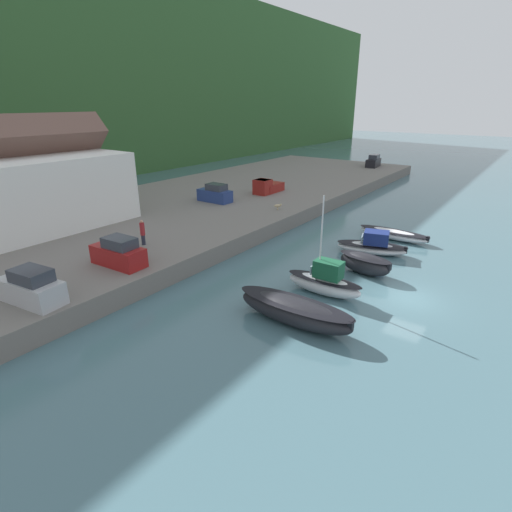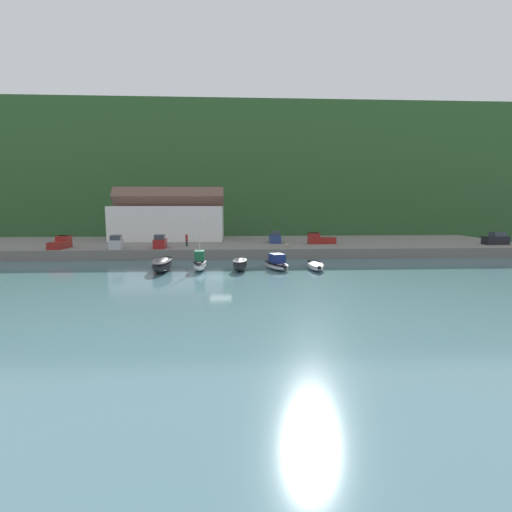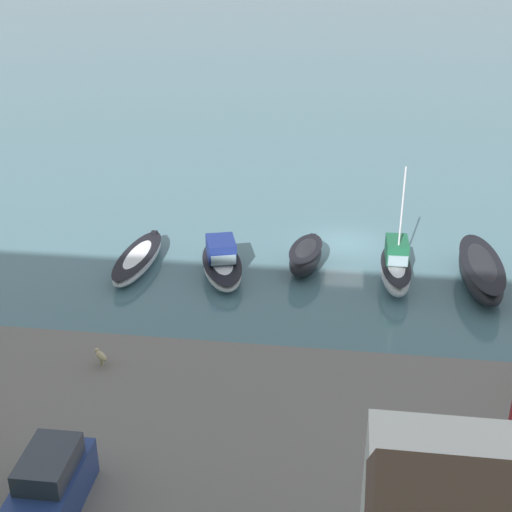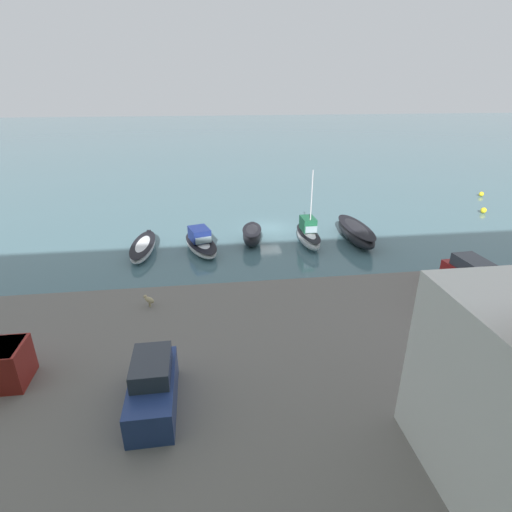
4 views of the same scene
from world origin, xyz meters
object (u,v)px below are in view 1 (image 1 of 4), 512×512
object	(u,v)px
parked_car_3	(215,194)
dog_on_quay	(278,206)
moored_boat_0	(294,311)
parked_car_0	(31,288)
moored_boat_1	(325,282)
moored_boat_4	(394,234)
moored_boat_3	(373,246)
parked_car_2	(119,253)
person_on_quay	(143,232)
moored_boat_2	(365,263)
parked_car_1	(373,162)
pickup_truck_0	(267,187)

from	to	relation	value
parked_car_3	dog_on_quay	size ratio (longest dim) A/B	5.39
moored_boat_0	parked_car_0	xyz separation A→B (m)	(-9.24, 12.61, 1.58)
moored_boat_1	moored_boat_4	distance (m)	14.96
moored_boat_3	parked_car_0	bearing A→B (deg)	136.63
parked_car_2	moored_boat_3	bearing A→B (deg)	-40.04
moored_boat_3	person_on_quay	world-z (taller)	person_on_quay
moored_boat_0	person_on_quay	size ratio (longest dim) A/B	3.65
moored_boat_4	parked_car_0	size ratio (longest dim) A/B	1.60
moored_boat_2	parked_car_1	size ratio (longest dim) A/B	1.05
parked_car_2	moored_boat_2	bearing A→B (deg)	-51.62
moored_boat_2	person_on_quay	world-z (taller)	person_on_quay
parked_car_3	parked_car_2	bearing A→B (deg)	-159.18
parked_car_3	person_on_quay	xyz separation A→B (m)	(-15.17, -5.38, 0.18)
moored_boat_1	dog_on_quay	size ratio (longest dim) A/B	8.97
moored_boat_1	moored_boat_4	world-z (taller)	moored_boat_1
moored_boat_4	person_on_quay	world-z (taller)	person_on_quay
parked_car_1	moored_boat_0	bearing A→B (deg)	100.09
parked_car_3	dog_on_quay	bearing A→B (deg)	-82.89
moored_boat_4	person_on_quay	size ratio (longest dim) A/B	3.31
person_on_quay	parked_car_2	bearing A→B (deg)	-151.45
pickup_truck_0	parked_car_2	bearing A→B (deg)	100.84
parked_car_0	pickup_truck_0	xyz separation A→B (m)	(33.35, 5.96, -0.10)
moored_boat_1	person_on_quay	world-z (taller)	moored_boat_1
person_on_quay	parked_car_3	bearing A→B (deg)	19.54
parked_car_0	parked_car_3	xyz separation A→B (m)	(25.75, 8.24, 0.00)
moored_boat_3	pickup_truck_0	world-z (taller)	pickup_truck_0
moored_boat_4	dog_on_quay	size ratio (longest dim) A/B	9.04
pickup_truck_0	moored_boat_1	bearing A→B (deg)	132.94
pickup_truck_0	parked_car_1	bearing A→B (deg)	-96.07
parked_car_2	person_on_quay	bearing A→B (deg)	25.09
moored_boat_0	person_on_quay	distance (m)	15.63
moored_boat_1	moored_boat_2	bearing A→B (deg)	-11.66
parked_car_1	moored_boat_1	bearing A→B (deg)	101.17
parked_car_0	dog_on_quay	bearing A→B (deg)	-7.99
moored_boat_0	moored_boat_1	world-z (taller)	moored_boat_1
parked_car_0	parked_car_2	distance (m)	6.67
moored_boat_1	moored_boat_4	size ratio (longest dim) A/B	0.99
moored_boat_3	moored_boat_4	distance (m)	5.08
moored_boat_1	person_on_quay	size ratio (longest dim) A/B	3.28
parked_car_2	moored_boat_4	bearing A→B (deg)	-33.74
moored_boat_3	dog_on_quay	bearing A→B (deg)	59.38
moored_boat_4	person_on_quay	distance (m)	23.88
moored_boat_0	moored_boat_3	xyz separation A→B (m)	(14.60, 0.55, -0.14)
moored_boat_0	moored_boat_2	size ratio (longest dim) A/B	1.71
moored_boat_3	parked_car_0	distance (m)	26.77
moored_boat_2	person_on_quay	size ratio (longest dim) A/B	2.13
parked_car_3	person_on_quay	size ratio (longest dim) A/B	1.97
moored_boat_2	parked_car_0	distance (m)	23.25
parked_car_0	moored_boat_3	bearing A→B (deg)	-34.89
moored_boat_2	dog_on_quay	world-z (taller)	dog_on_quay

